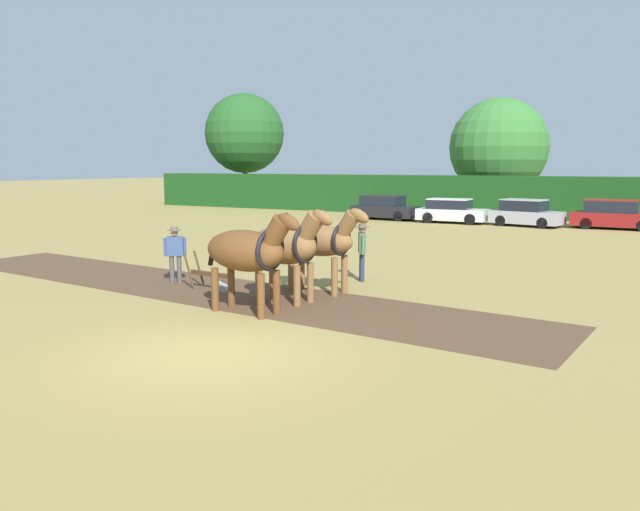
# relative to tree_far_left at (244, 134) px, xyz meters

# --- Properties ---
(ground_plane) EXTENTS (240.00, 240.00, 0.00)m
(ground_plane) POSITION_rel_tree_far_left_xyz_m (26.36, -38.01, -6.30)
(ground_plane) COLOR #998447
(plowed_furrow_strip) EXTENTS (20.82, 5.40, 0.01)m
(plowed_furrow_strip) POSITION_rel_tree_far_left_xyz_m (22.16, -33.23, -6.29)
(plowed_furrow_strip) COLOR brown
(plowed_furrow_strip) RESTS_ON ground
(hedgerow) EXTENTS (62.65, 1.91, 2.76)m
(hedgerow) POSITION_rel_tree_far_left_xyz_m (26.36, -4.32, -4.92)
(hedgerow) COLOR #194719
(hedgerow) RESTS_ON ground
(tree_far_left) EXTENTS (7.13, 7.13, 9.87)m
(tree_far_left) POSITION_rel_tree_far_left_xyz_m (0.00, 0.00, 0.00)
(tree_far_left) COLOR #4C3823
(tree_far_left) RESTS_ON ground
(tree_left) EXTENTS (7.30, 7.30, 8.46)m
(tree_left) POSITION_rel_tree_far_left_xyz_m (22.54, 1.02, -1.50)
(tree_left) COLOR brown
(tree_left) RESTS_ON ground
(draft_horse_lead_left) EXTENTS (2.85, 1.24, 2.51)m
(draft_horse_lead_left) POSITION_rel_tree_far_left_xyz_m (25.20, -35.03, -4.81)
(draft_horse_lead_left) COLOR brown
(draft_horse_lead_left) RESTS_ON ground
(draft_horse_lead_right) EXTENTS (2.59, 1.21, 2.50)m
(draft_horse_lead_right) POSITION_rel_tree_far_left_xyz_m (25.34, -33.53, -4.83)
(draft_horse_lead_right) COLOR brown
(draft_horse_lead_right) RESTS_ON ground
(draft_horse_trail_left) EXTENTS (2.88, 1.12, 2.44)m
(draft_horse_trail_left) POSITION_rel_tree_far_left_xyz_m (25.49, -32.03, -4.87)
(draft_horse_trail_left) COLOR brown
(draft_horse_trail_left) RESTS_ON ground
(plow) EXTENTS (1.60, 0.50, 1.13)m
(plow) POSITION_rel_tree_far_left_xyz_m (22.70, -33.28, -5.98)
(plow) COLOR #4C331E
(plow) RESTS_ON ground
(farmer_at_plow) EXTENTS (0.53, 0.45, 1.67)m
(farmer_at_plow) POSITION_rel_tree_far_left_xyz_m (21.05, -32.93, -5.32)
(farmer_at_plow) COLOR #4C4C4C
(farmer_at_plow) RESTS_ON ground
(farmer_beside_team) EXTENTS (0.44, 0.60, 1.75)m
(farmer_beside_team) POSITION_rel_tree_far_left_xyz_m (25.78, -29.99, -5.27)
(farmer_beside_team) COLOR #28334C
(farmer_beside_team) RESTS_ON ground
(parked_car_far_left) EXTENTS (4.38, 2.14, 1.54)m
(parked_car_far_left) POSITION_rel_tree_far_left_xyz_m (17.87, -9.62, -5.56)
(parked_car_far_left) COLOR black
(parked_car_far_left) RESTS_ON ground
(parked_car_left) EXTENTS (4.17, 1.95, 1.47)m
(parked_car_left) POSITION_rel_tree_far_left_xyz_m (22.41, -10.00, -5.59)
(parked_car_left) COLOR silver
(parked_car_left) RESTS_ON ground
(parked_car_center_left) EXTENTS (4.16, 2.46, 1.54)m
(parked_car_center_left) POSITION_rel_tree_far_left_xyz_m (26.77, -9.98, -5.56)
(parked_car_center_left) COLOR #A8A8B2
(parked_car_center_left) RESTS_ON ground
(parked_car_center) EXTENTS (4.48, 1.82, 1.61)m
(parked_car_center) POSITION_rel_tree_far_left_xyz_m (31.29, -9.22, -5.53)
(parked_car_center) COLOR maroon
(parked_car_center) RESTS_ON ground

